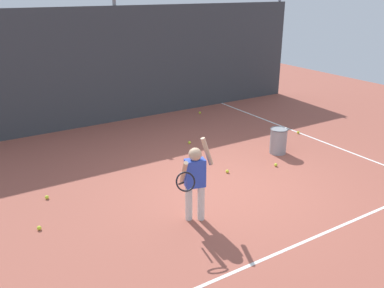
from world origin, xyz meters
TOP-DOWN VIEW (x-y plane):
  - ground_plane at (0.00, 0.00)m, footprint 20.00×20.00m
  - court_line_baseline at (0.00, -2.06)m, footprint 9.00×0.05m
  - court_line_sideline at (3.33, 1.00)m, footprint 0.05×9.00m
  - back_fence_windscreen at (0.00, 4.72)m, footprint 11.45×0.08m
  - fence_post_1 at (0.00, 4.78)m, footprint 0.09×0.09m
  - fence_post_2 at (5.58, 4.78)m, footprint 0.09×0.09m
  - tennis_player at (-1.10, -0.72)m, footprint 0.82×0.57m
  - ball_hopper at (1.95, 0.67)m, footprint 0.38×0.38m
  - tennis_ball_0 at (0.38, 0.42)m, footprint 0.07×0.07m
  - tennis_ball_1 at (3.27, 1.34)m, footprint 0.07×0.07m
  - tennis_ball_2 at (-3.23, 0.28)m, footprint 0.07×0.07m
  - tennis_ball_3 at (1.41, 0.14)m, footprint 0.07×0.07m
  - tennis_ball_4 at (-2.89, 1.21)m, footprint 0.07×0.07m
  - tennis_ball_5 at (0.59, 2.17)m, footprint 0.07×0.07m
  - tennis_ball_6 at (2.12, 4.08)m, footprint 0.07×0.07m

SIDE VIEW (x-z plane):
  - ground_plane at x=0.00m, z-range 0.00..0.00m
  - court_line_baseline at x=0.00m, z-range 0.00..0.00m
  - court_line_sideline at x=3.33m, z-range 0.00..0.00m
  - tennis_ball_0 at x=0.38m, z-range 0.00..0.07m
  - tennis_ball_1 at x=3.27m, z-range 0.00..0.07m
  - tennis_ball_2 at x=-3.23m, z-range 0.00..0.07m
  - tennis_ball_3 at x=1.41m, z-range 0.00..0.07m
  - tennis_ball_4 at x=-2.89m, z-range 0.00..0.07m
  - tennis_ball_5 at x=0.59m, z-range 0.00..0.07m
  - tennis_ball_6 at x=2.12m, z-range 0.00..0.07m
  - ball_hopper at x=1.95m, z-range 0.01..0.57m
  - tennis_player at x=-1.10m, z-range 0.05..1.40m
  - back_fence_windscreen at x=0.00m, z-range 0.00..2.99m
  - fence_post_1 at x=0.00m, z-range 0.00..3.14m
  - fence_post_2 at x=5.58m, z-range 0.00..3.14m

